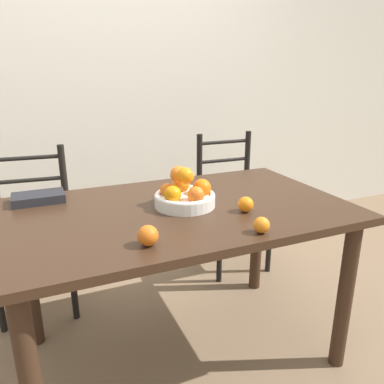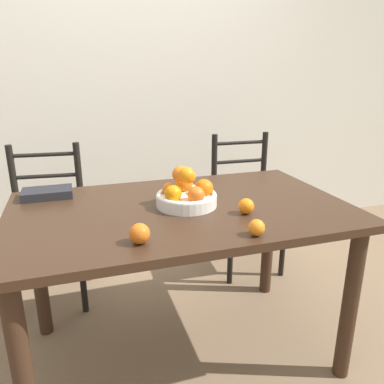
# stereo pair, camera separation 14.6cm
# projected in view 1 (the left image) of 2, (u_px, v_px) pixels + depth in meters

# --- Properties ---
(ground_plane) EXTENTS (12.00, 12.00, 0.00)m
(ground_plane) POSITION_uv_depth(u_px,v_px,m) (181.00, 351.00, 1.89)
(ground_plane) COLOR #7F664C
(wall_back) EXTENTS (8.00, 0.06, 2.60)m
(wall_back) POSITION_uv_depth(u_px,v_px,m) (106.00, 78.00, 2.78)
(wall_back) COLOR silver
(wall_back) RESTS_ON ground_plane
(dining_table) EXTENTS (1.49, 0.89, 0.78)m
(dining_table) POSITION_uv_depth(u_px,v_px,m) (180.00, 230.00, 1.69)
(dining_table) COLOR #382316
(dining_table) RESTS_ON ground_plane
(fruit_bowl) EXTENTS (0.27, 0.27, 0.18)m
(fruit_bowl) POSITION_uv_depth(u_px,v_px,m) (185.00, 194.00, 1.65)
(fruit_bowl) COLOR white
(fruit_bowl) RESTS_ON dining_table
(orange_loose_0) EXTENTS (0.07, 0.07, 0.07)m
(orange_loose_0) POSITION_uv_depth(u_px,v_px,m) (148.00, 236.00, 1.28)
(orange_loose_0) COLOR orange
(orange_loose_0) RESTS_ON dining_table
(orange_loose_1) EXTENTS (0.07, 0.07, 0.07)m
(orange_loose_1) POSITION_uv_depth(u_px,v_px,m) (246.00, 204.00, 1.59)
(orange_loose_1) COLOR orange
(orange_loose_1) RESTS_ON dining_table
(orange_loose_2) EXTENTS (0.06, 0.06, 0.06)m
(orange_loose_2) POSITION_uv_depth(u_px,v_px,m) (262.00, 225.00, 1.38)
(orange_loose_2) COLOR orange
(orange_loose_2) RESTS_ON dining_table
(chair_left) EXTENTS (0.46, 0.44, 0.94)m
(chair_left) POSITION_uv_depth(u_px,v_px,m) (34.00, 232.00, 2.16)
(chair_left) COLOR black
(chair_left) RESTS_ON ground_plane
(chair_right) EXTENTS (0.44, 0.42, 0.94)m
(chair_right) POSITION_uv_depth(u_px,v_px,m) (231.00, 202.00, 2.64)
(chair_right) COLOR black
(chair_right) RESTS_ON ground_plane
(book_stack) EXTENTS (0.23, 0.14, 0.04)m
(book_stack) POSITION_uv_depth(u_px,v_px,m) (38.00, 198.00, 1.71)
(book_stack) COLOR #232328
(book_stack) RESTS_ON dining_table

